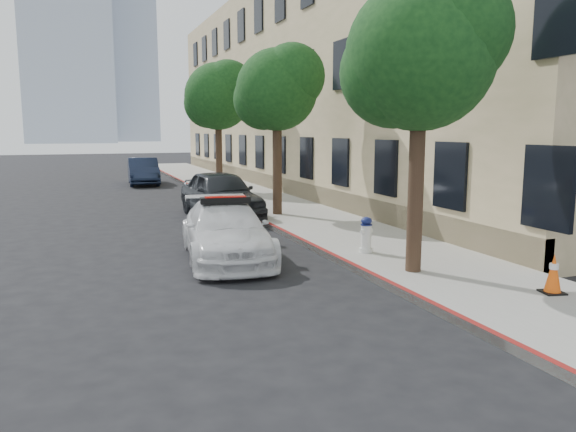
{
  "coord_description": "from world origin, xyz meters",
  "views": [
    {
      "loc": [
        -3.15,
        -11.17,
        2.89
      ],
      "look_at": [
        1.14,
        0.28,
        1.0
      ],
      "focal_mm": 35.0,
      "sensor_mm": 36.0,
      "label": 1
    }
  ],
  "objects_px": {
    "parked_car_mid": "(221,194)",
    "fire_hydrant": "(366,235)",
    "police_car": "(226,231)",
    "traffic_cone": "(553,274)",
    "parked_car_far": "(143,171)"
  },
  "relations": [
    {
      "from": "parked_car_mid",
      "to": "fire_hydrant",
      "type": "xyz_separation_m",
      "value": [
        1.64,
        -6.97,
        -0.24
      ]
    },
    {
      "from": "police_car",
      "to": "traffic_cone",
      "type": "relative_size",
      "value": 6.7
    },
    {
      "from": "parked_car_far",
      "to": "traffic_cone",
      "type": "relative_size",
      "value": 6.24
    },
    {
      "from": "police_car",
      "to": "fire_hydrant",
      "type": "height_order",
      "value": "police_car"
    },
    {
      "from": "parked_car_far",
      "to": "police_car",
      "type": "bearing_deg",
      "value": -87.55
    },
    {
      "from": "police_car",
      "to": "fire_hydrant",
      "type": "xyz_separation_m",
      "value": [
        2.96,
        -1.08,
        -0.1
      ]
    },
    {
      "from": "police_car",
      "to": "fire_hydrant",
      "type": "distance_m",
      "value": 3.15
    },
    {
      "from": "parked_car_far",
      "to": "fire_hydrant",
      "type": "height_order",
      "value": "parked_car_far"
    },
    {
      "from": "fire_hydrant",
      "to": "traffic_cone",
      "type": "height_order",
      "value": "fire_hydrant"
    },
    {
      "from": "police_car",
      "to": "parked_car_mid",
      "type": "xyz_separation_m",
      "value": [
        1.33,
        5.89,
        0.14
      ]
    },
    {
      "from": "parked_car_far",
      "to": "traffic_cone",
      "type": "distance_m",
      "value": 23.81
    },
    {
      "from": "police_car",
      "to": "parked_car_mid",
      "type": "relative_size",
      "value": 0.99
    },
    {
      "from": "fire_hydrant",
      "to": "parked_car_mid",
      "type": "bearing_deg",
      "value": 85.76
    },
    {
      "from": "parked_car_far",
      "to": "traffic_cone",
      "type": "xyz_separation_m",
      "value": [
        4.2,
        -23.44,
        -0.21
      ]
    },
    {
      "from": "parked_car_mid",
      "to": "traffic_cone",
      "type": "xyz_separation_m",
      "value": [
        3.06,
        -10.92,
        -0.3
      ]
    }
  ]
}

